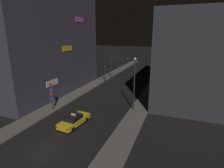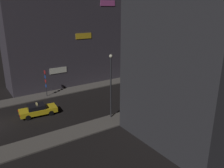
{
  "view_description": "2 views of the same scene",
  "coord_description": "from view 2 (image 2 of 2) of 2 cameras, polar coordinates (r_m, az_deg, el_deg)",
  "views": [
    {
      "loc": [
        11.33,
        -11.73,
        10.83
      ],
      "look_at": [
        -0.05,
        17.92,
        2.0
      ],
      "focal_mm": 28.95,
      "sensor_mm": 36.0,
      "label": 1
    },
    {
      "loc": [
        26.55,
        -1.56,
        12.48
      ],
      "look_at": [
        0.67,
        15.62,
        2.41
      ],
      "focal_mm": 37.04,
      "sensor_mm": 36.0,
      "label": 2
    }
  ],
  "objects": [
    {
      "name": "taxi",
      "position": [
        29.92,
        -17.86,
        -6.07
      ],
      "size": [
        2.19,
        4.59,
        1.62
      ],
      "color": "yellow",
      "rests_on": "ground_plane"
    },
    {
      "name": "street_lamp_far_block",
      "position": [
        36.27,
        20.72,
        5.16
      ],
      "size": [
        0.55,
        0.55,
        7.08
      ],
      "color": "#2D2D33",
      "rests_on": "sidewalk_right"
    },
    {
      "name": "building_facade_left",
      "position": [
        41.15,
        -9.05,
        13.03
      ],
      "size": [
        6.14,
        23.45,
        18.18
      ],
      "color": "#3D3842",
      "rests_on": "ground_plane"
    },
    {
      "name": "traffic_light_overhead",
      "position": [
        43.56,
        12.67,
        6.27
      ],
      "size": [
        4.74,
        0.42,
        5.48
      ],
      "color": "#2D2D33",
      "rests_on": "ground_plane"
    },
    {
      "name": "street_lamp_near_block",
      "position": [
        26.38,
        -0.28,
        0.81
      ],
      "size": [
        0.4,
        0.4,
        7.61
      ],
      "color": "#2D2D33",
      "rests_on": "sidewalk_right"
    },
    {
      "name": "sidewalk_right",
      "position": [
        39.29,
        22.24,
        -1.84
      ],
      "size": [
        2.73,
        63.46,
        0.13
      ],
      "primitive_type": "cube",
      "color": "#5B5651",
      "rests_on": "ground_plane"
    },
    {
      "name": "traffic_light_left_kerb",
      "position": [
        42.48,
        7.2,
        4.62
      ],
      "size": [
        0.8,
        0.42,
        3.89
      ],
      "color": "#2D2D33",
      "rests_on": "ground_plane"
    },
    {
      "name": "traffic_light_right_kerb",
      "position": [
        38.52,
        19.81,
        2.27
      ],
      "size": [
        0.8,
        0.42,
        3.87
      ],
      "color": "#2D2D33",
      "rests_on": "ground_plane"
    },
    {
      "name": "sidewalk_left",
      "position": [
        47.03,
        9.67,
        2.4
      ],
      "size": [
        2.73,
        63.46,
        0.13
      ],
      "primitive_type": "cube",
      "color": "#5B5651",
      "rests_on": "ground_plane"
    },
    {
      "name": "sign_pole_left",
      "position": [
        35.08,
        -16.08,
        0.65
      ],
      "size": [
        0.63,
        0.1,
        3.99
      ],
      "color": "#2D2D33",
      "rests_on": "sidewalk_left"
    }
  ]
}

